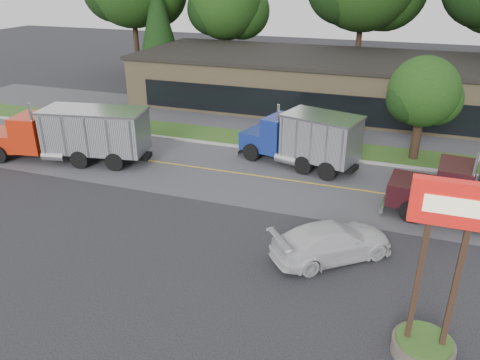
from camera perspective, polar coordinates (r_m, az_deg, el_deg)
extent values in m
plane|color=#37373C|center=(20.51, -9.57, -8.56)|extent=(140.00, 140.00, 0.00)
cube|color=#5D5D62|center=(27.74, -0.77, 0.89)|extent=(60.00, 8.00, 0.02)
cube|color=gold|center=(27.74, -0.77, 0.89)|extent=(60.00, 0.12, 0.01)
cube|color=#9E9E99|center=(31.43, 1.88, 3.76)|extent=(60.00, 0.30, 0.12)
cube|color=#2C571D|center=(33.04, 2.83, 4.79)|extent=(60.00, 3.40, 0.03)
cube|color=#5D5D62|center=(37.63, 5.06, 7.17)|extent=(60.00, 7.00, 0.02)
cube|color=#8C7756|center=(42.42, 9.95, 11.65)|extent=(32.00, 12.00, 4.00)
cylinder|color=#6B6054|center=(16.48, 21.37, -18.50)|extent=(1.90, 1.90, 0.50)
cylinder|color=#2C571D|center=(16.29, 21.54, -17.72)|extent=(1.70, 1.70, 0.10)
cube|color=#332116|center=(15.01, 20.82, -11.61)|extent=(0.16, 0.16, 5.00)
cube|color=#332116|center=(15.12, 24.66, -12.05)|extent=(0.16, 0.16, 5.00)
cube|color=red|center=(13.73, 24.53, -2.61)|extent=(2.20, 0.35, 1.30)
cube|color=beige|center=(13.56, 24.58, -2.96)|extent=(1.50, 0.04, 0.50)
cube|color=beige|center=(13.90, 24.49, -2.28)|extent=(1.50, 0.04, 0.50)
cylinder|color=#382619|center=(55.66, -12.43, 15.15)|extent=(0.56, 0.56, 5.41)
cylinder|color=#382619|center=(53.13, -1.64, 14.65)|extent=(0.56, 0.56, 4.28)
sphere|color=#15390F|center=(52.47, -1.72, 20.92)|extent=(7.83, 7.83, 7.83)
sphere|color=#15390F|center=(52.95, 0.27, 19.90)|extent=(5.87, 5.87, 5.87)
sphere|color=black|center=(52.30, -3.35, 20.08)|extent=(5.38, 5.38, 5.38)
cylinder|color=#382619|center=(49.79, 14.06, 14.16)|extent=(0.56, 0.56, 5.73)
cylinder|color=#382619|center=(52.36, -9.52, 12.37)|extent=(0.44, 0.44, 1.00)
cone|color=black|center=(51.54, -9.96, 18.37)|extent=(4.82, 4.82, 9.85)
cylinder|color=#382619|center=(31.48, 20.62, 4.46)|extent=(0.56, 0.56, 2.32)
sphere|color=#15390F|center=(30.64, 21.49, 10.00)|extent=(4.25, 4.25, 4.25)
sphere|color=#15390F|center=(31.32, 22.80, 9.07)|extent=(3.19, 3.19, 3.19)
sphere|color=black|center=(30.33, 20.12, 9.29)|extent=(2.92, 2.92, 2.92)
cube|color=black|center=(31.23, -19.82, 3.27)|extent=(10.25, 2.79, 0.28)
cube|color=red|center=(33.42, -26.69, 4.43)|extent=(2.81, 2.70, 1.10)
cube|color=red|center=(32.12, -23.97, 5.35)|extent=(2.18, 2.68, 2.20)
cube|color=black|center=(32.44, -25.25, 6.03)|extent=(0.43, 2.08, 0.90)
cube|color=silver|center=(29.96, -17.21, 5.72)|extent=(6.46, 3.54, 2.50)
cube|color=silver|center=(29.60, -17.51, 8.10)|extent=(6.64, 3.71, 0.12)
cylinder|color=black|center=(34.34, -25.16, 4.22)|extent=(1.14, 0.54, 1.10)
cylinder|color=black|center=(31.21, -15.25, 3.86)|extent=(1.14, 0.54, 1.10)
cylinder|color=black|center=(29.28, -17.02, 2.28)|extent=(1.14, 0.54, 1.10)
cube|color=black|center=(28.87, 7.47, 2.87)|extent=(7.03, 2.87, 0.28)
cube|color=navy|center=(30.11, 2.40, 5.08)|extent=(2.24, 2.67, 1.10)
cube|color=navy|center=(29.24, 4.69, 5.67)|extent=(1.83, 2.64, 2.20)
cube|color=black|center=(29.37, 3.82, 6.61)|extent=(0.63, 2.04, 0.90)
cube|color=silver|center=(27.87, 9.84, 5.10)|extent=(4.72, 3.55, 2.50)
cube|color=silver|center=(27.48, 10.04, 7.66)|extent=(4.90, 3.73, 0.12)
cylinder|color=black|center=(31.14, 3.78, 4.64)|extent=(1.15, 0.64, 1.10)
cylinder|color=black|center=(29.32, 1.40, 3.41)|extent=(1.15, 0.64, 1.10)
cylinder|color=black|center=(29.23, 11.18, 2.88)|extent=(1.15, 0.64, 1.10)
cylinder|color=black|center=(27.28, 9.14, 1.46)|extent=(1.15, 0.64, 1.10)
cube|color=black|center=(24.40, 20.23, -1.22)|extent=(2.39, 2.51, 1.10)
cube|color=black|center=(24.14, 24.57, -0.67)|extent=(1.81, 2.55, 2.20)
cube|color=black|center=(23.98, 23.11, 0.48)|extent=(0.27, 2.10, 0.90)
cylinder|color=black|center=(25.66, 20.78, -1.40)|extent=(1.13, 0.46, 1.10)
cylinder|color=black|center=(23.58, 20.18, -3.61)|extent=(1.13, 0.46, 1.10)
imported|color=silver|center=(19.84, 11.17, -7.34)|extent=(5.35, 4.99, 1.51)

